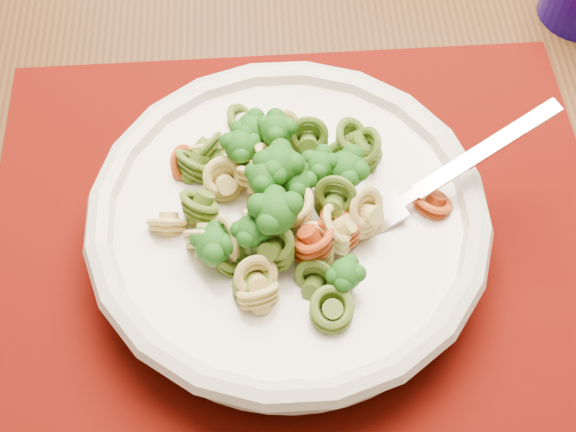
# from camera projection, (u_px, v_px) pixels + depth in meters

# --- Properties ---
(dining_table) EXTENTS (1.48, 1.07, 0.73)m
(dining_table) POSITION_uv_depth(u_px,v_px,m) (380.00, 207.00, 0.72)
(dining_table) COLOR #4A2B15
(dining_table) RESTS_ON ground
(placemat) EXTENTS (0.50, 0.42, 0.00)m
(placemat) POSITION_uv_depth(u_px,v_px,m) (298.00, 231.00, 0.58)
(placemat) COLOR #550503
(placemat) RESTS_ON dining_table
(pasta_bowl) EXTENTS (0.28, 0.28, 0.05)m
(pasta_bowl) POSITION_uv_depth(u_px,v_px,m) (288.00, 223.00, 0.55)
(pasta_bowl) COLOR silver
(pasta_bowl) RESTS_ON placemat
(pasta_broccoli_heap) EXTENTS (0.23, 0.23, 0.06)m
(pasta_broccoli_heap) POSITION_uv_depth(u_px,v_px,m) (288.00, 211.00, 0.54)
(pasta_broccoli_heap) COLOR #D9BD6B
(pasta_broccoli_heap) RESTS_ON pasta_bowl
(fork) EXTENTS (0.17, 0.12, 0.08)m
(fork) POSITION_uv_depth(u_px,v_px,m) (385.00, 213.00, 0.54)
(fork) COLOR silver
(fork) RESTS_ON pasta_bowl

